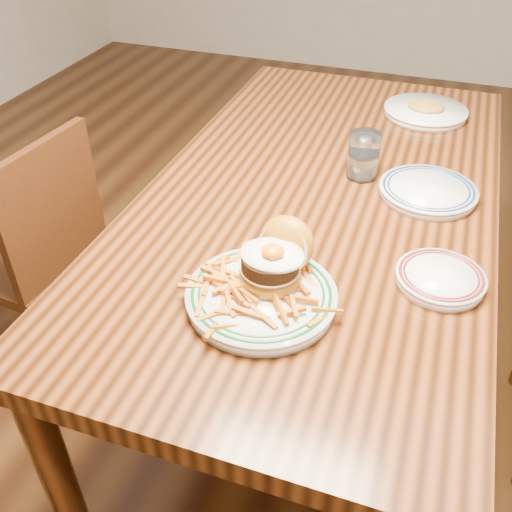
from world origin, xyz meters
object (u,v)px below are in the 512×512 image
(table, at_px, (320,217))
(chair_left, at_px, (36,250))
(main_plate, at_px, (266,283))
(side_plate, at_px, (440,278))

(table, distance_m, chair_left, 0.89)
(table, relative_size, main_plate, 5.22)
(main_plate, relative_size, side_plate, 1.73)
(chair_left, bearing_deg, side_plate, -2.32)
(side_plate, bearing_deg, main_plate, -170.56)
(chair_left, xyz_separation_m, main_plate, (0.85, -0.31, 0.35))
(table, height_order, side_plate, side_plate)
(chair_left, bearing_deg, main_plate, -14.83)
(table, xyz_separation_m, chair_left, (-0.85, -0.13, -0.22))
(chair_left, distance_m, side_plate, 1.22)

